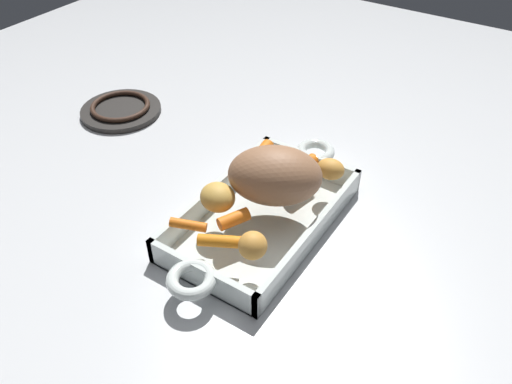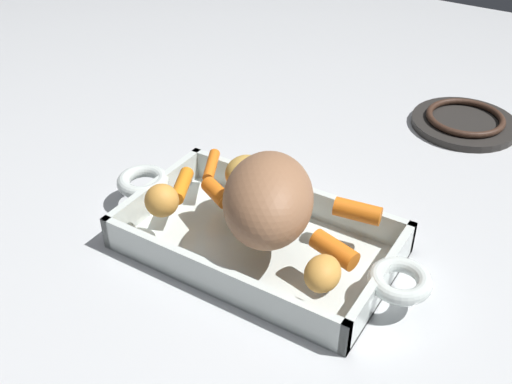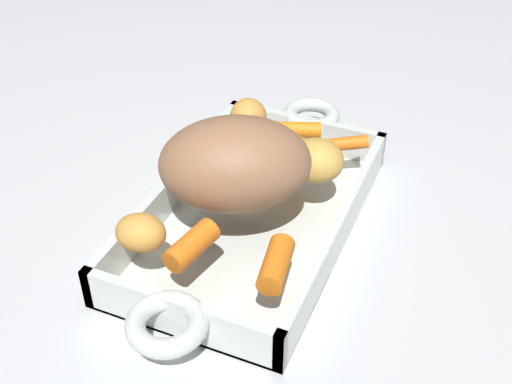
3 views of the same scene
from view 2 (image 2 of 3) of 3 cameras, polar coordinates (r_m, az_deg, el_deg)
ground_plane at (r=0.75m, az=0.19°, el=-5.34°), size 2.10×2.10×0.00m
roasting_dish at (r=0.74m, az=0.19°, el=-4.35°), size 0.43×0.19×0.05m
pork_roast at (r=0.68m, az=1.15°, el=-0.64°), size 0.16×0.18×0.09m
baby_carrot_center_left at (r=0.81m, az=-4.18°, el=2.49°), size 0.04×0.06×0.02m
baby_carrot_center_right at (r=0.67m, az=7.32°, el=-5.38°), size 0.06×0.04×0.03m
baby_carrot_long at (r=0.75m, az=-3.67°, el=-0.06°), size 0.05×0.04×0.02m
baby_carrot_northeast at (r=0.77m, az=-7.02°, el=0.54°), size 0.04×0.07×0.02m
baby_carrot_southeast at (r=0.73m, az=9.45°, el=-1.78°), size 0.06×0.03×0.02m
potato_corner at (r=0.73m, az=-8.79°, el=-0.79°), size 0.05×0.05×0.04m
potato_golden_small at (r=0.77m, az=-0.94°, el=1.77°), size 0.06×0.06×0.04m
potato_near_roast at (r=0.63m, az=6.24°, el=-7.56°), size 0.04×0.05×0.03m
stove_burner_rear at (r=1.06m, az=18.89°, el=6.25°), size 0.17×0.17×0.02m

